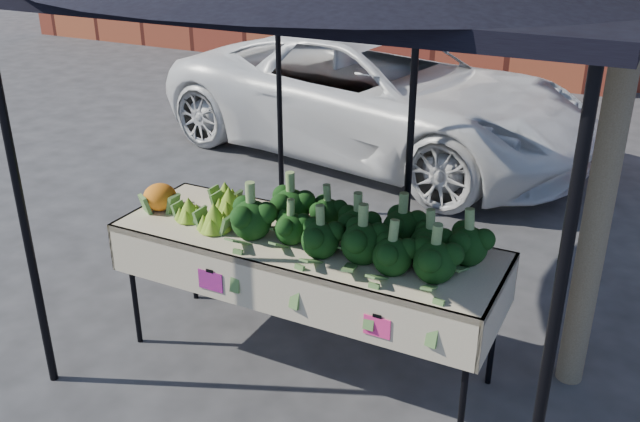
% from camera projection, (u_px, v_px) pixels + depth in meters
% --- Properties ---
extents(ground, '(90.00, 90.00, 0.00)m').
position_uv_depth(ground, '(312.00, 368.00, 4.50)').
color(ground, '#29292B').
extents(table, '(2.40, 0.81, 0.90)m').
position_uv_depth(table, '(306.00, 302.00, 4.38)').
color(table, beige).
rests_on(table, ground).
extents(canopy, '(3.16, 3.16, 2.74)m').
position_uv_depth(canopy, '(362.00, 140.00, 4.42)').
color(canopy, black).
rests_on(canopy, ground).
extents(broccoli_heap, '(1.50, 0.60, 0.30)m').
position_uv_depth(broccoli_heap, '(356.00, 225.00, 4.02)').
color(broccoli_heap, black).
rests_on(broccoli_heap, table).
extents(romanesco_cluster, '(0.46, 0.60, 0.23)m').
position_uv_depth(romanesco_cluster, '(216.00, 199.00, 4.45)').
color(romanesco_cluster, '#91A725').
rests_on(romanesco_cluster, table).
extents(cauliflower_pair, '(0.23, 0.23, 0.21)m').
position_uv_depth(cauliflower_pair, '(160.00, 195.00, 4.55)').
color(cauliflower_pair, orange).
rests_on(cauliflower_pair, table).
extents(street_tree, '(2.35, 2.35, 4.62)m').
position_uv_depth(street_tree, '(636.00, 0.00, 3.46)').
color(street_tree, '#1E4C14').
rests_on(street_tree, ground).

